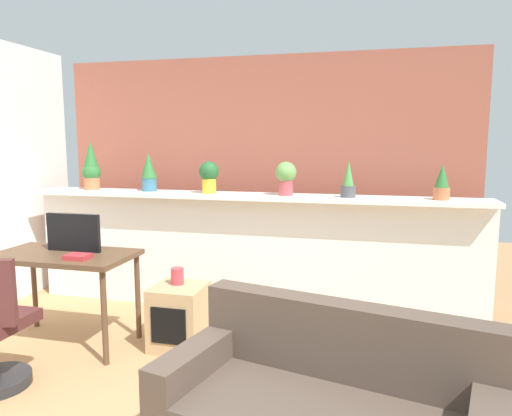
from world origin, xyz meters
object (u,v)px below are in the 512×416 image
Objects in this scene: potted_plant_0 at (91,167)px; potted_plant_1 at (149,172)px; potted_plant_4 at (348,182)px; tv_monitor at (73,233)px; desk at (64,264)px; potted_plant_2 at (209,175)px; potted_plant_5 at (442,183)px; side_cube_shelf at (179,317)px; potted_plant_3 at (286,176)px; vase_on_shelf at (177,276)px; book_on_desk at (78,257)px.

potted_plant_0 is 0.64m from potted_plant_1.
potted_plant_4 reaches higher than tv_monitor.
potted_plant_2 is at bearing 51.53° from desk.
potted_plant_4 is at bearing 179.96° from potted_plant_5.
side_cube_shelf is (0.71, -0.96, -1.08)m from potted_plant_1.
potted_plant_0 is at bearing 178.85° from potted_plant_3.
tv_monitor is (0.49, -1.03, -0.47)m from potted_plant_0.
tv_monitor reaches higher than vase_on_shelf.
potted_plant_1 reaches higher than book_on_desk.
vase_on_shelf is at bearing 28.38° from book_on_desk.
side_cube_shelf is 0.32m from vase_on_shelf.
potted_plant_1 is 1.25× the size of potted_plant_5.
side_cube_shelf is (-1.24, -0.90, -1.02)m from potted_plant_4.
potted_plant_4 is 2.47m from desk.
potted_plant_3 is 1.88m from tv_monitor.
potted_plant_3 reaches higher than tv_monitor.
tv_monitor is at bearing 60.87° from desk.
potted_plant_2 is 2.32× the size of vase_on_shelf.
potted_plant_4 reaches higher than vase_on_shelf.
desk is (-2.14, -1.06, -0.61)m from potted_plant_4.
vase_on_shelf reaches higher than side_cube_shelf.
potted_plant_3 is 0.56m from potted_plant_4.
desk is 0.28m from book_on_desk.
side_cube_shelf is (1.35, -0.96, -1.12)m from potted_plant_0.
potted_plant_5 is at bearing 24.06° from side_cube_shelf.
potted_plant_4 is 1.68m from vase_on_shelf.
potted_plant_1 is at bearing 0.43° from potted_plant_0.
potted_plant_0 reaches higher than potted_plant_5.
potted_plant_4 is 1.06× the size of potted_plant_5.
potted_plant_2 is at bearing -2.23° from potted_plant_0.
book_on_desk reaches higher than side_cube_shelf.
potted_plant_3 is 1.01× the size of potted_plant_5.
desk is at bearing -68.14° from potted_plant_0.
potted_plant_5 is 0.28× the size of desk.
side_cube_shelf is (0.86, 0.08, -0.65)m from tv_monitor.
tv_monitor is at bearing -147.18° from potted_plant_3.
potted_plant_0 is at bearing 111.86° from desk.
potted_plant_0 is 1.64× the size of potted_plant_5.
desk is 1.01m from side_cube_shelf.
potted_plant_1 is 1.23× the size of potted_plant_3.
tv_monitor reaches higher than book_on_desk.
potted_plant_0 is 3.80× the size of vase_on_shelf.
vase_on_shelf is at bearing -87.99° from potted_plant_2.
potted_plant_0 is 3.36m from potted_plant_5.
potted_plant_4 is at bearing -1.23° from potted_plant_0.
side_cube_shelf is 2.85× the size of book_on_desk.
book_on_desk is at bearing -117.21° from potted_plant_2.
potted_plant_0 reaches higher than potted_plant_3.
tv_monitor is at bearing -161.22° from potted_plant_5.
potted_plant_0 reaches higher than tv_monitor.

